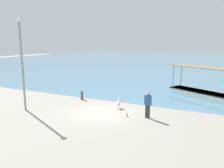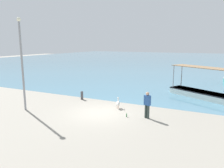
# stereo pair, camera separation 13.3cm
# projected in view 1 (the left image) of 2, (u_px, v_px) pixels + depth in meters

# --- Properties ---
(ground) EXTENTS (120.00, 120.00, 0.00)m
(ground) POSITION_uv_depth(u_px,v_px,m) (101.00, 113.00, 14.81)
(ground) COLOR gray
(harbor_water) EXTENTS (110.00, 90.00, 0.00)m
(harbor_water) POSITION_uv_depth(u_px,v_px,m) (188.00, 61.00, 57.36)
(harbor_water) COLOR teal
(harbor_water) RESTS_ON ground
(fishing_boat_far_left) EXTENTS (5.64, 3.99, 2.66)m
(fishing_boat_far_left) POSITION_uv_depth(u_px,v_px,m) (201.00, 92.00, 18.90)
(fishing_boat_far_left) COLOR white
(fishing_boat_far_left) RESTS_ON harbor_water
(pelican) EXTENTS (0.45, 0.78, 0.80)m
(pelican) POSITION_uv_depth(u_px,v_px,m) (118.00, 103.00, 15.77)
(pelican) COLOR #E0997A
(pelican) RESTS_ON ground
(lamp_post) EXTENTS (0.28, 0.28, 6.34)m
(lamp_post) POSITION_uv_depth(u_px,v_px,m) (22.00, 60.00, 14.82)
(lamp_post) COLOR gray
(lamp_post) RESTS_ON ground
(mooring_bollard) EXTENTS (0.22, 0.22, 0.72)m
(mooring_bollard) POSITION_uv_depth(u_px,v_px,m) (82.00, 95.00, 18.21)
(mooring_bollard) COLOR #47474C
(mooring_bollard) RESTS_ON ground
(fisherman_standing) EXTENTS (0.45, 0.34, 1.69)m
(fisherman_standing) POSITION_uv_depth(u_px,v_px,m) (148.00, 104.00, 13.65)
(fisherman_standing) COLOR #303D39
(fisherman_standing) RESTS_ON ground
(glass_bottle) EXTENTS (0.07, 0.07, 0.27)m
(glass_bottle) POSITION_uv_depth(u_px,v_px,m) (127.00, 115.00, 13.99)
(glass_bottle) COLOR #3F7F4C
(glass_bottle) RESTS_ON ground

